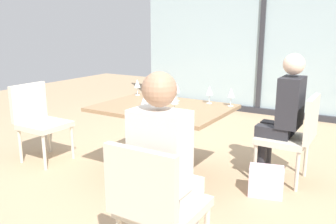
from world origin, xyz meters
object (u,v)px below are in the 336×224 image
(handbag_0, at_px, (266,181))
(wine_glass_0, at_px, (145,100))
(chair_front_right, at_px, (155,202))
(person_far_right, at_px, (284,112))
(chair_far_right, at_px, (293,133))
(wine_glass_1, at_px, (231,93))
(cell_phone_on_table, at_px, (162,110))
(wine_glass_3, at_px, (177,89))
(wine_glass_4, at_px, (137,84))
(coffee_cup, at_px, (181,116))
(dining_table_main, at_px, (163,123))
(chair_side_end, at_px, (39,118))
(wine_glass_5, at_px, (175,99))
(wine_glass_2, at_px, (209,91))
(person_front_right, at_px, (165,164))

(handbag_0, bearing_deg, wine_glass_0, -171.20)
(chair_front_right, bearing_deg, person_far_right, 81.57)
(chair_far_right, xyz_separation_m, wine_glass_1, (-0.59, -0.17, 0.37))
(chair_far_right, relative_size, cell_phone_on_table, 6.04)
(wine_glass_3, distance_m, handbag_0, 1.30)
(wine_glass_4, height_order, cell_phone_on_table, wine_glass_4)
(coffee_cup, bearing_deg, handbag_0, 39.49)
(chair_front_right, height_order, wine_glass_0, wine_glass_0)
(dining_table_main, distance_m, wine_glass_3, 0.43)
(chair_side_end, relative_size, coffee_cup, 9.67)
(chair_front_right, height_order, coffee_cup, chair_front_right)
(dining_table_main, xyz_separation_m, cell_phone_on_table, (0.09, -0.16, 0.18))
(chair_front_right, height_order, wine_glass_5, wine_glass_5)
(chair_far_right, xyz_separation_m, wine_glass_3, (-1.18, -0.22, 0.37))
(wine_glass_1, bearing_deg, person_far_right, 19.55)
(wine_glass_3, height_order, wine_glass_5, same)
(wine_glass_4, xyz_separation_m, handbag_0, (1.61, -0.26, -0.72))
(wine_glass_2, height_order, wine_glass_3, same)
(chair_front_right, distance_m, person_far_right, 1.88)
(dining_table_main, distance_m, handbag_0, 1.13)
(person_front_right, bearing_deg, wine_glass_2, 105.74)
(wine_glass_1, relative_size, wine_glass_2, 1.00)
(wine_glass_3, height_order, wine_glass_4, same)
(chair_side_end, distance_m, coffee_cup, 1.91)
(person_far_right, distance_m, wine_glass_0, 1.36)
(wine_glass_0, bearing_deg, chair_front_right, -52.19)
(wine_glass_5, bearing_deg, chair_front_right, -64.77)
(chair_far_right, xyz_separation_m, wine_glass_4, (-1.72, -0.18, 0.37))
(dining_table_main, height_order, cell_phone_on_table, cell_phone_on_table)
(wine_glass_5, bearing_deg, person_front_right, -62.44)
(wine_glass_2, distance_m, coffee_cup, 0.79)
(chair_far_right, distance_m, person_front_right, 1.79)
(wine_glass_3, bearing_deg, chair_front_right, -63.95)
(person_front_right, height_order, wine_glass_4, person_front_right)
(chair_side_end, distance_m, wine_glass_4, 1.18)
(wine_glass_3, relative_size, coffee_cup, 2.06)
(person_front_right, height_order, wine_glass_3, person_front_right)
(wine_glass_2, distance_m, wine_glass_4, 0.90)
(dining_table_main, xyz_separation_m, wine_glass_0, (0.04, -0.36, 0.31))
(chair_front_right, xyz_separation_m, cell_phone_on_table, (-0.69, 1.16, 0.24))
(wine_glass_2, bearing_deg, dining_table_main, -133.20)
(chair_front_right, height_order, wine_glass_2, wine_glass_2)
(chair_far_right, height_order, wine_glass_0, wine_glass_0)
(chair_front_right, xyz_separation_m, wine_glass_4, (-1.34, 1.66, 0.37))
(wine_glass_4, relative_size, cell_phone_on_table, 1.28)
(person_far_right, distance_m, wine_glass_2, 0.75)
(chair_side_end, xyz_separation_m, wine_glass_0, (1.48, -0.01, 0.37))
(chair_far_right, xyz_separation_m, chair_front_right, (-0.38, -1.84, 0.00))
(handbag_0, bearing_deg, wine_glass_2, 143.62)
(wine_glass_0, xyz_separation_m, wine_glass_2, (0.30, 0.72, 0.00))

